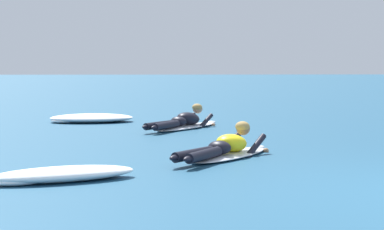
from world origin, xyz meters
name	(u,v)px	position (x,y,z in m)	size (l,w,h in m)	color
ground_plane	(295,117)	(0.00, 10.00, 0.00)	(120.00, 120.00, 0.00)	navy
surfer_near	(227,148)	(-2.38, 2.93, 0.14)	(1.70, 2.25, 0.55)	silver
surfer_far	(184,122)	(-2.85, 7.26, 0.14)	(1.75, 2.46, 0.53)	silver
whitewater_front	(92,118)	(-4.93, 8.91, 0.09)	(2.00, 1.31, 0.19)	white
whitewater_mid_left	(63,174)	(-4.45, 1.10, 0.08)	(1.78, 1.11, 0.17)	white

